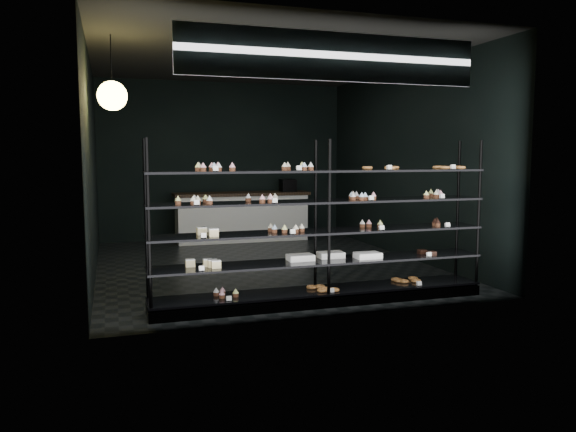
{
  "coord_description": "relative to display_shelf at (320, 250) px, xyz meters",
  "views": [
    {
      "loc": [
        -2.26,
        -8.48,
        1.74
      ],
      "look_at": [
        -0.17,
        -1.9,
        0.98
      ],
      "focal_mm": 35.0,
      "sensor_mm": 36.0,
      "label": 1
    }
  ],
  "objects": [
    {
      "name": "room",
      "position": [
        -0.05,
        2.45,
        0.97
      ],
      "size": [
        5.01,
        6.01,
        3.2
      ],
      "color": "black",
      "rests_on": "ground"
    },
    {
      "name": "display_shelf",
      "position": [
        0.0,
        0.0,
        0.0
      ],
      "size": [
        4.0,
        0.5,
        1.91
      ],
      "color": "black",
      "rests_on": "room"
    },
    {
      "name": "signage",
      "position": [
        -0.05,
        -0.48,
        2.12
      ],
      "size": [
        3.3,
        0.05,
        0.5
      ],
      "color": "#0C123C",
      "rests_on": "room"
    },
    {
      "name": "pendant_lamp",
      "position": [
        -2.25,
        1.24,
        1.82
      ],
      "size": [
        0.36,
        0.36,
        0.91
      ],
      "color": "black",
      "rests_on": "room"
    },
    {
      "name": "service_counter",
      "position": [
        0.21,
        4.95,
        -0.13
      ],
      "size": [
        2.71,
        0.65,
        1.23
      ],
      "color": "silver",
      "rests_on": "room"
    }
  ]
}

